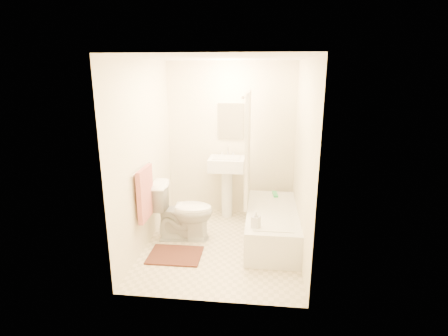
# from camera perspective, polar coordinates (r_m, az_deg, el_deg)

# --- Properties ---
(floor) EXTENTS (2.40, 2.40, 0.00)m
(floor) POSITION_cam_1_polar(r_m,az_deg,el_deg) (4.80, -0.35, -12.39)
(floor) COLOR beige
(floor) RESTS_ON ground
(ceiling) EXTENTS (2.40, 2.40, 0.00)m
(ceiling) POSITION_cam_1_polar(r_m,az_deg,el_deg) (4.24, -0.40, 17.59)
(ceiling) COLOR white
(ceiling) RESTS_ON ground
(wall_back) EXTENTS (2.00, 0.02, 2.40)m
(wall_back) POSITION_cam_1_polar(r_m,az_deg,el_deg) (5.53, 1.12, 4.63)
(wall_back) COLOR beige
(wall_back) RESTS_ON ground
(wall_left) EXTENTS (0.02, 2.40, 2.40)m
(wall_left) POSITION_cam_1_polar(r_m,az_deg,el_deg) (4.59, -12.86, 1.95)
(wall_left) COLOR beige
(wall_left) RESTS_ON ground
(wall_right) EXTENTS (0.02, 2.40, 2.40)m
(wall_right) POSITION_cam_1_polar(r_m,az_deg,el_deg) (4.36, 12.78, 1.25)
(wall_right) COLOR beige
(wall_right) RESTS_ON ground
(mirror) EXTENTS (0.40, 0.03, 0.55)m
(mirror) POSITION_cam_1_polar(r_m,az_deg,el_deg) (5.46, 1.12, 7.68)
(mirror) COLOR white
(mirror) RESTS_ON wall_back
(curtain_rod) EXTENTS (0.03, 1.70, 0.03)m
(curtain_rod) POSITION_cam_1_polar(r_m,az_deg,el_deg) (4.32, 3.82, 12.21)
(curtain_rod) COLOR silver
(curtain_rod) RESTS_ON wall_back
(shower_curtain) EXTENTS (0.04, 0.80, 1.55)m
(shower_curtain) POSITION_cam_1_polar(r_m,az_deg,el_deg) (4.82, 3.89, 3.20)
(shower_curtain) COLOR silver
(shower_curtain) RESTS_ON curtain_rod
(towel_bar) EXTENTS (0.02, 0.60, 0.02)m
(towel_bar) POSITION_cam_1_polar(r_m,az_deg,el_deg) (4.38, -13.35, -0.10)
(towel_bar) COLOR silver
(towel_bar) RESTS_ON wall_left
(towel) EXTENTS (0.06, 0.45, 0.66)m
(towel) POSITION_cam_1_polar(r_m,az_deg,el_deg) (4.46, -12.73, -4.08)
(towel) COLOR #CC7266
(towel) RESTS_ON towel_bar
(toilet_paper) EXTENTS (0.11, 0.12, 0.12)m
(toilet_paper) POSITION_cam_1_polar(r_m,az_deg,el_deg) (4.82, -11.26, -3.51)
(toilet_paper) COLOR white
(toilet_paper) RESTS_ON wall_left
(toilet) EXTENTS (0.85, 0.53, 0.80)m
(toilet) POSITION_cam_1_polar(r_m,az_deg,el_deg) (4.85, -6.64, -7.00)
(toilet) COLOR white
(toilet) RESTS_ON floor
(sink) EXTENTS (0.54, 0.43, 1.06)m
(sink) POSITION_cam_1_polar(r_m,az_deg,el_deg) (5.47, 0.47, -2.78)
(sink) COLOR white
(sink) RESTS_ON floor
(bathtub) EXTENTS (0.68, 1.55, 0.44)m
(bathtub) POSITION_cam_1_polar(r_m,az_deg,el_deg) (4.88, 7.80, -9.20)
(bathtub) COLOR silver
(bathtub) RESTS_ON floor
(bath_mat) EXTENTS (0.66, 0.50, 0.02)m
(bath_mat) POSITION_cam_1_polar(r_m,az_deg,el_deg) (4.58, -7.97, -13.91)
(bath_mat) COLOR #512520
(bath_mat) RESTS_ON floor
(soap_bottle) EXTENTS (0.13, 0.13, 0.21)m
(soap_bottle) POSITION_cam_1_polar(r_m,az_deg,el_deg) (4.23, 5.23, -8.35)
(soap_bottle) COLOR silver
(soap_bottle) RESTS_ON bathtub
(scrub_brush) EXTENTS (0.09, 0.22, 0.04)m
(scrub_brush) POSITION_cam_1_polar(r_m,az_deg,el_deg) (5.32, 8.34, -4.30)
(scrub_brush) COLOR #36BB5E
(scrub_brush) RESTS_ON bathtub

